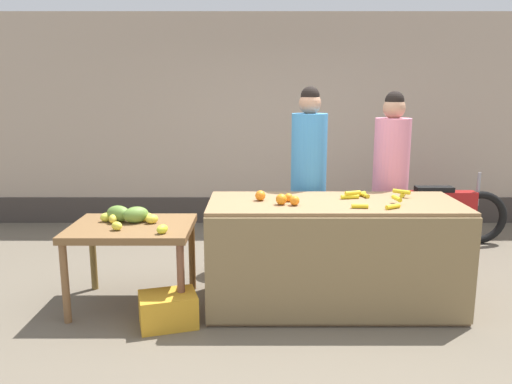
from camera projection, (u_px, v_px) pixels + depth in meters
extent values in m
plane|color=#665B4C|center=(296.00, 304.00, 4.39)|extent=(24.00, 24.00, 0.00)
cube|color=tan|center=(281.00, 121.00, 6.94)|extent=(8.90, 0.20, 2.84)
cube|color=#3F3833|center=(281.00, 210.00, 7.07)|extent=(8.90, 0.04, 0.36)
cube|color=olive|center=(332.00, 254.00, 4.30)|extent=(2.10, 0.84, 0.92)
cube|color=olive|center=(341.00, 272.00, 3.87)|extent=(2.10, 0.03, 0.86)
cube|color=brown|center=(132.00, 228.00, 4.26)|extent=(1.02, 0.80, 0.06)
cylinder|color=brown|center=(65.00, 284.00, 3.99)|extent=(0.06, 0.06, 0.66)
cylinder|color=brown|center=(181.00, 284.00, 3.99)|extent=(0.06, 0.06, 0.66)
cylinder|color=brown|center=(93.00, 255.00, 4.67)|extent=(0.06, 0.06, 0.66)
cylinder|color=brown|center=(192.00, 255.00, 4.67)|extent=(0.06, 0.06, 0.66)
cylinder|color=gold|center=(352.00, 194.00, 4.40)|extent=(0.09, 0.13, 0.04)
cylinder|color=gold|center=(360.00, 206.00, 3.96)|extent=(0.13, 0.04, 0.04)
cylinder|color=gold|center=(364.00, 195.00, 4.38)|extent=(0.08, 0.15, 0.04)
cylinder|color=gold|center=(403.00, 194.00, 4.41)|extent=(0.09, 0.16, 0.04)
cylinder|color=yellow|center=(350.00, 197.00, 4.31)|extent=(0.16, 0.06, 0.04)
cylinder|color=yellow|center=(393.00, 207.00, 3.94)|extent=(0.13, 0.10, 0.04)
cylinder|color=gold|center=(360.00, 194.00, 4.41)|extent=(0.13, 0.13, 0.04)
cylinder|color=yellow|center=(353.00, 193.00, 4.31)|extent=(0.14, 0.08, 0.04)
cylinder|color=gold|center=(402.00, 192.00, 4.37)|extent=(0.14, 0.12, 0.04)
cylinder|color=gold|center=(397.00, 198.00, 4.09)|extent=(0.06, 0.14, 0.04)
sphere|color=orange|center=(260.00, 196.00, 4.23)|extent=(0.09, 0.09, 0.09)
sphere|color=orange|center=(295.00, 201.00, 4.05)|extent=(0.08, 0.08, 0.08)
sphere|color=orange|center=(288.00, 197.00, 4.20)|extent=(0.07, 0.07, 0.07)
sphere|color=orange|center=(281.00, 199.00, 4.08)|extent=(0.09, 0.09, 0.09)
ellipsoid|color=yellow|center=(152.00, 219.00, 4.28)|extent=(0.13, 0.12, 0.08)
ellipsoid|color=yellow|center=(113.00, 219.00, 4.29)|extent=(0.09, 0.11, 0.08)
ellipsoid|color=yellow|center=(147.00, 217.00, 4.34)|extent=(0.13, 0.13, 0.08)
ellipsoid|color=#D2D941|center=(106.00, 217.00, 4.34)|extent=(0.13, 0.12, 0.08)
ellipsoid|color=yellow|center=(162.00, 229.00, 3.98)|extent=(0.12, 0.13, 0.07)
ellipsoid|color=yellow|center=(117.00, 226.00, 4.07)|extent=(0.11, 0.10, 0.07)
ellipsoid|color=olive|center=(118.00, 214.00, 4.34)|extent=(0.26, 0.21, 0.14)
ellipsoid|color=olive|center=(136.00, 215.00, 4.30)|extent=(0.26, 0.23, 0.14)
cylinder|color=#33333D|center=(307.00, 241.00, 4.98)|extent=(0.29, 0.29, 0.73)
cylinder|color=#3F8CCC|center=(309.00, 160.00, 4.82)|extent=(0.34, 0.34, 0.89)
sphere|color=tan|center=(310.00, 103.00, 4.71)|extent=(0.21, 0.21, 0.21)
sphere|color=black|center=(310.00, 96.00, 4.70)|extent=(0.18, 0.18, 0.18)
cylinder|color=#33333D|center=(387.00, 242.00, 4.99)|extent=(0.29, 0.29, 0.71)
cylinder|color=pink|center=(391.00, 164.00, 4.84)|extent=(0.34, 0.34, 0.86)
sphere|color=tan|center=(394.00, 108.00, 4.73)|extent=(0.21, 0.21, 0.21)
sphere|color=black|center=(395.00, 101.00, 4.72)|extent=(0.18, 0.18, 0.18)
torus|color=black|center=(480.00, 218.00, 6.07)|extent=(0.65, 0.09, 0.65)
torus|color=black|center=(401.00, 218.00, 6.07)|extent=(0.65, 0.09, 0.65)
cube|color=#A51919|center=(441.00, 203.00, 6.04)|extent=(0.80, 0.18, 0.28)
cube|color=black|center=(434.00, 190.00, 6.00)|extent=(0.44, 0.16, 0.08)
cylinder|color=gray|center=(478.00, 189.00, 6.00)|extent=(0.04, 0.04, 0.40)
cube|color=gold|center=(168.00, 310.00, 3.98)|extent=(0.51, 0.43, 0.26)
ellipsoid|color=tan|center=(227.00, 246.00, 5.07)|extent=(0.47, 0.46, 0.58)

